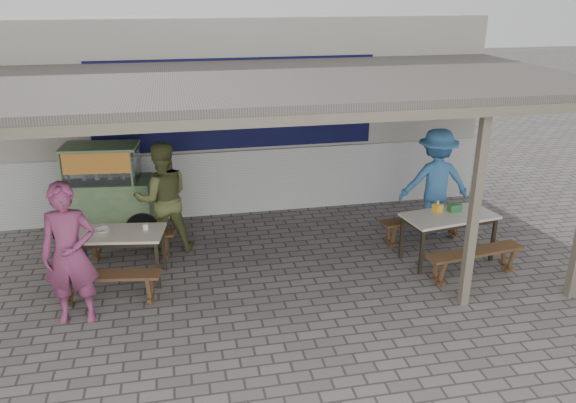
{
  "coord_description": "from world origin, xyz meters",
  "views": [
    {
      "loc": [
        -1.27,
        -6.86,
        3.98
      ],
      "look_at": [
        0.32,
        0.9,
        0.95
      ],
      "focal_mm": 35.0,
      "sensor_mm": 36.0,
      "label": 1
    }
  ],
  "objects_px": {
    "patron_street_side": "(70,254)",
    "condiment_bowl": "(103,230)",
    "bench_right_street": "(475,258)",
    "vendor_cart": "(107,189)",
    "patron_right_table": "(435,182)",
    "bench_left_street": "(108,282)",
    "condiment_jar": "(146,227)",
    "bench_left_wall": "(130,239)",
    "table_left": "(118,238)",
    "table_right": "(449,219)",
    "patron_wall_side": "(163,198)",
    "tissue_box": "(437,208)",
    "bench_right_wall": "(423,223)",
    "donation_box": "(455,208)"
  },
  "relations": [
    {
      "from": "bench_left_wall",
      "to": "vendor_cart",
      "type": "xyz_separation_m",
      "value": [
        -0.37,
        0.86,
        0.55
      ]
    },
    {
      "from": "table_right",
      "to": "table_left",
      "type": "bearing_deg",
      "value": 167.42
    },
    {
      "from": "table_right",
      "to": "donation_box",
      "type": "height_order",
      "value": "donation_box"
    },
    {
      "from": "table_left",
      "to": "patron_wall_side",
      "type": "relative_size",
      "value": 0.76
    },
    {
      "from": "donation_box",
      "to": "condiment_jar",
      "type": "xyz_separation_m",
      "value": [
        -4.64,
        0.25,
        -0.02
      ]
    },
    {
      "from": "bench_left_street",
      "to": "condiment_jar",
      "type": "height_order",
      "value": "condiment_jar"
    },
    {
      "from": "patron_street_side",
      "to": "table_right",
      "type": "bearing_deg",
      "value": 10.41
    },
    {
      "from": "bench_left_street",
      "to": "condiment_jar",
      "type": "distance_m",
      "value": 0.97
    },
    {
      "from": "bench_left_wall",
      "to": "table_right",
      "type": "bearing_deg",
      "value": -2.74
    },
    {
      "from": "patron_street_side",
      "to": "bench_right_street",
      "type": "bearing_deg",
      "value": 3.42
    },
    {
      "from": "vendor_cart",
      "to": "condiment_bowl",
      "type": "relative_size",
      "value": 10.2
    },
    {
      "from": "table_left",
      "to": "patron_wall_side",
      "type": "height_order",
      "value": "patron_wall_side"
    },
    {
      "from": "vendor_cart",
      "to": "patron_street_side",
      "type": "height_order",
      "value": "patron_street_side"
    },
    {
      "from": "bench_left_street",
      "to": "table_right",
      "type": "relative_size",
      "value": 0.95
    },
    {
      "from": "table_right",
      "to": "bench_right_wall",
      "type": "bearing_deg",
      "value": 90.0
    },
    {
      "from": "vendor_cart",
      "to": "bench_right_street",
      "type": "bearing_deg",
      "value": -19.3
    },
    {
      "from": "bench_left_street",
      "to": "vendor_cart",
      "type": "height_order",
      "value": "vendor_cart"
    },
    {
      "from": "bench_right_street",
      "to": "patron_right_table",
      "type": "height_order",
      "value": "patron_right_table"
    },
    {
      "from": "donation_box",
      "to": "condiment_jar",
      "type": "bearing_deg",
      "value": 176.87
    },
    {
      "from": "condiment_jar",
      "to": "table_left",
      "type": "bearing_deg",
      "value": -176.61
    },
    {
      "from": "bench_right_street",
      "to": "patron_street_side",
      "type": "distance_m",
      "value": 5.51
    },
    {
      "from": "vendor_cart",
      "to": "patron_right_table",
      "type": "bearing_deg",
      "value": -2.34
    },
    {
      "from": "bench_left_wall",
      "to": "bench_right_street",
      "type": "bearing_deg",
      "value": -9.68
    },
    {
      "from": "table_right",
      "to": "vendor_cart",
      "type": "relative_size",
      "value": 0.71
    },
    {
      "from": "patron_right_table",
      "to": "tissue_box",
      "type": "xyz_separation_m",
      "value": [
        -0.37,
        -0.88,
        -0.1
      ]
    },
    {
      "from": "table_left",
      "to": "tissue_box",
      "type": "height_order",
      "value": "tissue_box"
    },
    {
      "from": "patron_right_table",
      "to": "condiment_bowl",
      "type": "distance_m",
      "value": 5.39
    },
    {
      "from": "condiment_bowl",
      "to": "patron_street_side",
      "type": "bearing_deg",
      "value": -105.02
    },
    {
      "from": "patron_right_table",
      "to": "condiment_bowl",
      "type": "relative_size",
      "value": 8.92
    },
    {
      "from": "bench_right_street",
      "to": "vendor_cart",
      "type": "height_order",
      "value": "vendor_cart"
    },
    {
      "from": "bench_left_wall",
      "to": "tissue_box",
      "type": "relative_size",
      "value": 11.66
    },
    {
      "from": "patron_street_side",
      "to": "condiment_bowl",
      "type": "xyz_separation_m",
      "value": [
        0.27,
        1.01,
        -0.15
      ]
    },
    {
      "from": "bench_left_street",
      "to": "condiment_bowl",
      "type": "xyz_separation_m",
      "value": [
        -0.09,
        0.71,
        0.44
      ]
    },
    {
      "from": "patron_right_table",
      "to": "patron_wall_side",
      "type": "bearing_deg",
      "value": 5.79
    },
    {
      "from": "tissue_box",
      "to": "condiment_jar",
      "type": "relative_size",
      "value": 1.39
    },
    {
      "from": "vendor_cart",
      "to": "donation_box",
      "type": "relative_size",
      "value": 11.28
    },
    {
      "from": "vendor_cart",
      "to": "patron_wall_side",
      "type": "xyz_separation_m",
      "value": [
        0.9,
        -0.67,
        0.02
      ]
    },
    {
      "from": "bench_right_street",
      "to": "bench_right_wall",
      "type": "height_order",
      "value": "same"
    },
    {
      "from": "table_left",
      "to": "patron_street_side",
      "type": "relative_size",
      "value": 0.74
    },
    {
      "from": "condiment_bowl",
      "to": "bench_left_wall",
      "type": "bearing_deg",
      "value": 63.81
    },
    {
      "from": "bench_left_wall",
      "to": "patron_street_side",
      "type": "distance_m",
      "value": 1.82
    },
    {
      "from": "donation_box",
      "to": "patron_right_table",
      "type": "bearing_deg",
      "value": 82.95
    },
    {
      "from": "table_left",
      "to": "vendor_cart",
      "type": "relative_size",
      "value": 0.66
    },
    {
      "from": "bench_right_wall",
      "to": "patron_right_table",
      "type": "xyz_separation_m",
      "value": [
        0.34,
        0.38,
        0.57
      ]
    },
    {
      "from": "patron_wall_side",
      "to": "patron_right_table",
      "type": "distance_m",
      "value": 4.51
    },
    {
      "from": "table_left",
      "to": "bench_right_street",
      "type": "relative_size",
      "value": 0.9
    },
    {
      "from": "bench_right_street",
      "to": "patron_street_side",
      "type": "height_order",
      "value": "patron_street_side"
    },
    {
      "from": "bench_left_street",
      "to": "patron_right_table",
      "type": "relative_size",
      "value": 0.77
    },
    {
      "from": "patron_right_table",
      "to": "condiment_jar",
      "type": "distance_m",
      "value": 4.8
    },
    {
      "from": "condiment_jar",
      "to": "condiment_bowl",
      "type": "height_order",
      "value": "condiment_jar"
    }
  ]
}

